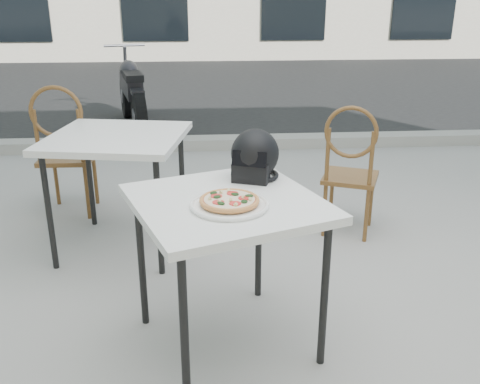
{
  "coord_description": "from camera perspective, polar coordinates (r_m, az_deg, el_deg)",
  "views": [
    {
      "loc": [
        -0.67,
        -2.79,
        1.64
      ],
      "look_at": [
        -0.51,
        -0.59,
        0.81
      ],
      "focal_mm": 40.0,
      "sensor_mm": 36.0,
      "label": 1
    }
  ],
  "objects": [
    {
      "name": "curb",
      "position": [
        6.04,
        2.22,
        5.38
      ],
      "size": [
        30.0,
        0.25,
        0.12
      ],
      "primitive_type": "cube",
      "color": "gray",
      "rests_on": "ground"
    },
    {
      "name": "cafe_table_side",
      "position": [
        3.53,
        -13.01,
        4.87
      ],
      "size": [
        0.96,
        0.96,
        0.79
      ],
      "rotation": [
        0.0,
        0.0,
        -0.18
      ],
      "color": "white",
      "rests_on": "ground"
    },
    {
      "name": "plate",
      "position": [
        2.32,
        -1.14,
        -1.38
      ],
      "size": [
        0.36,
        0.36,
        0.02
      ],
      "rotation": [
        0.0,
        0.0,
        -0.04
      ],
      "color": "white",
      "rests_on": "cafe_table_main"
    },
    {
      "name": "street_asphalt",
      "position": [
        9.94,
        -0.41,
        11.09
      ],
      "size": [
        30.0,
        8.0,
        0.0
      ],
      "primitive_type": "cube",
      "color": "black",
      "rests_on": "ground"
    },
    {
      "name": "cafe_chair_main",
      "position": [
        3.76,
        11.68,
        2.94
      ],
      "size": [
        0.48,
        0.48,
        0.95
      ],
      "rotation": [
        0.0,
        0.0,
        2.74
      ],
      "color": "brown",
      "rests_on": "ground"
    },
    {
      "name": "motorcycle",
      "position": [
        6.92,
        -11.49,
        10.2
      ],
      "size": [
        0.65,
        1.99,
        1.0
      ],
      "rotation": [
        0.0,
        0.0,
        0.22
      ],
      "color": "black",
      "rests_on": "street_asphalt"
    },
    {
      "name": "helmet",
      "position": [
        2.66,
        1.56,
        3.78
      ],
      "size": [
        0.31,
        0.32,
        0.25
      ],
      "rotation": [
        0.0,
        0.0,
        -0.36
      ],
      "color": "black",
      "rests_on": "cafe_table_main"
    },
    {
      "name": "pizza",
      "position": [
        2.31,
        -1.14,
        -0.87
      ],
      "size": [
        0.31,
        0.31,
        0.03
      ],
      "rotation": [
        0.0,
        0.0,
        -0.19
      ],
      "color": "#DB9250",
      "rests_on": "plate"
    },
    {
      "name": "cafe_table_main",
      "position": [
        2.44,
        -1.42,
        -2.28
      ],
      "size": [
        1.03,
        1.03,
        0.76
      ],
      "rotation": [
        0.0,
        0.0,
        0.35
      ],
      "color": "white",
      "rests_on": "ground"
    },
    {
      "name": "cafe_chair_side",
      "position": [
        4.23,
        -18.31,
        4.87
      ],
      "size": [
        0.4,
        0.4,
        1.03
      ],
      "rotation": [
        0.0,
        0.0,
        3.12
      ],
      "color": "brown",
      "rests_on": "ground"
    },
    {
      "name": "ground",
      "position": [
        3.3,
        8.12,
        -9.45
      ],
      "size": [
        80.0,
        80.0,
        0.0
      ],
      "primitive_type": "plane",
      "color": "#9E9B96",
      "rests_on": "ground"
    }
  ]
}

